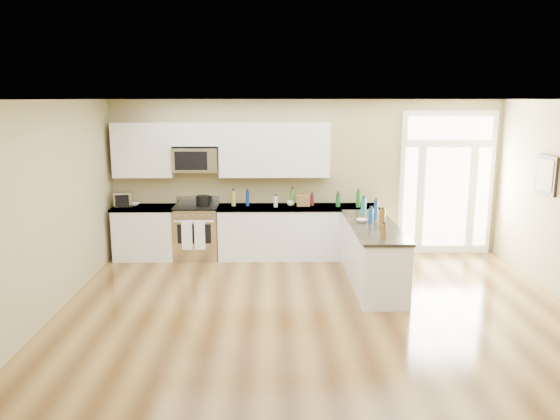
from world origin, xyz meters
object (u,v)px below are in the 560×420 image
Objects in this scene: kitchen_range at (197,232)px; stockpot at (203,200)px; peninsula_cabinet at (372,257)px; toaster_oven at (124,199)px.

kitchen_range is 0.58m from stockpot.
stockpot is at bearing 151.50° from peninsula_cabinet.
kitchen_range is 1.40m from toaster_oven.
stockpot is at bearing -5.50° from toaster_oven.
stockpot is (0.12, 0.05, 0.56)m from kitchen_range.
toaster_oven is (-1.27, 0.02, 0.59)m from kitchen_range.
kitchen_range is at bearing 153.35° from peninsula_cabinet.
peninsula_cabinet is 9.48× the size of stockpot.
toaster_oven is at bearing 179.29° from kitchen_range.
stockpot is 0.80× the size of toaster_oven.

